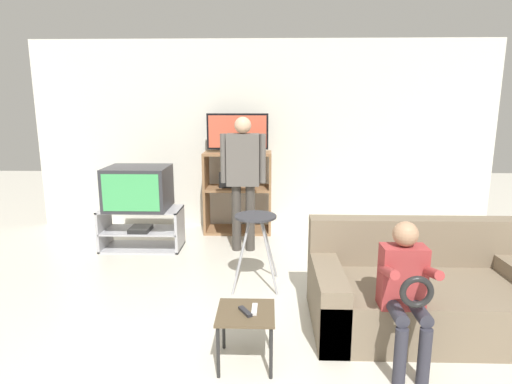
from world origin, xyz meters
TOP-DOWN VIEW (x-y plane):
  - wall_back at (0.00, 4.21)m, footprint 6.40×0.06m
  - tv_stand at (-1.47, 3.17)m, footprint 0.97×0.47m
  - television_main at (-1.49, 3.18)m, footprint 0.73×0.59m
  - media_shelf at (-0.34, 3.91)m, footprint 0.91×0.47m
  - television_flat at (-0.34, 3.88)m, footprint 0.82×0.20m
  - folding_stool at (-0.05, 2.12)m, footprint 0.44×0.45m
  - snack_table at (-0.07, 0.84)m, footprint 0.39×0.39m
  - remote_control_black at (-0.08, 0.82)m, footprint 0.10×0.14m
  - remote_control_white at (-0.01, 0.85)m, footprint 0.04×0.14m
  - couch at (1.32, 1.41)m, footprint 1.77×0.98m
  - person_standing_adult at (-0.22, 3.13)m, footprint 0.53×0.20m
  - person_seated_child at (0.99, 0.86)m, footprint 0.33×0.43m

SIDE VIEW (x-z plane):
  - tv_stand at x=-1.47m, z-range 0.00..0.50m
  - couch at x=1.32m, z-range -0.14..0.66m
  - snack_table at x=-0.07m, z-range 0.14..0.52m
  - remote_control_black at x=-0.08m, z-range 0.38..0.40m
  - remote_control_white at x=-0.01m, z-range 0.38..0.40m
  - media_shelf at x=-0.34m, z-range 0.01..1.12m
  - person_seated_child at x=0.99m, z-range 0.08..1.08m
  - folding_stool at x=-0.05m, z-range 0.23..0.95m
  - television_main at x=-1.49m, z-range 0.50..1.01m
  - person_standing_adult at x=-0.22m, z-range 0.17..1.77m
  - wall_back at x=0.00m, z-range 0.00..2.60m
  - television_flat at x=-0.34m, z-range 1.09..1.61m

